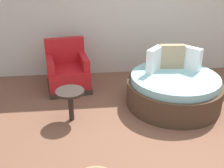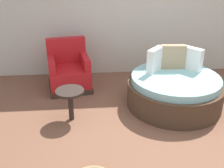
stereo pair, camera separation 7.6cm
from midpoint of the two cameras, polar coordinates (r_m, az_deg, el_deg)
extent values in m
cube|color=brown|center=(4.09, 10.47, -10.35)|extent=(8.00, 8.00, 0.02)
cube|color=beige|center=(5.78, 4.91, 16.24)|extent=(8.00, 0.12, 2.88)
cylinder|color=#473323|center=(4.76, 12.51, -1.91)|extent=(1.62, 1.62, 0.43)
cylinder|color=#8CC6CC|center=(4.65, 12.83, 1.09)|extent=(1.49, 1.49, 0.12)
cube|color=white|center=(4.92, 15.95, 5.36)|extent=(0.35, 0.38, 0.40)
cube|color=tan|center=(4.88, 12.16, 5.80)|extent=(0.44, 0.15, 0.43)
cube|color=white|center=(4.69, 8.63, 5.22)|extent=(0.36, 0.39, 0.41)
cube|color=#38281E|center=(5.36, -9.58, -0.41)|extent=(0.92, 0.92, 0.10)
cube|color=red|center=(5.27, -9.75, 1.74)|extent=(0.88, 0.88, 0.34)
cube|color=red|center=(5.41, -10.48, 7.09)|extent=(0.78, 0.29, 0.50)
cube|color=red|center=(5.14, -13.51, 4.19)|extent=(0.23, 0.69, 0.22)
cube|color=red|center=(5.20, -6.47, 4.97)|extent=(0.23, 0.69, 0.22)
cylinder|color=#2D231E|center=(4.25, -9.27, -4.77)|extent=(0.08, 0.08, 0.48)
cylinder|color=#2D231E|center=(4.12, -9.52, -1.64)|extent=(0.44, 0.44, 0.04)
camera|label=1|loc=(0.04, -90.52, -0.25)|focal=42.78mm
camera|label=2|loc=(0.04, 89.48, 0.25)|focal=42.78mm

